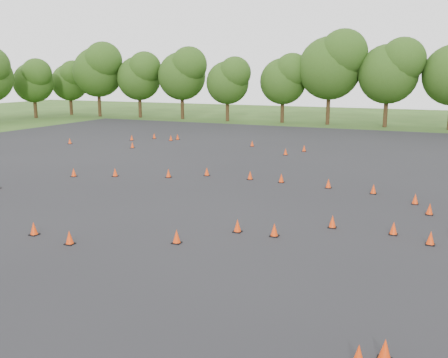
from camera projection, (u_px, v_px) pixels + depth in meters
The scene contains 4 objects.
ground at pixel (180, 232), 18.03m from camera, with size 140.00×140.00×0.00m, color #2D5119.
asphalt_pad at pixel (241, 196), 23.41m from camera, with size 62.00×62.00×0.00m, color black.
treeline at pixel (386, 84), 47.60m from camera, with size 86.83×32.63×10.74m.
traffic_cones at pixel (237, 194), 22.85m from camera, with size 36.36×33.11×0.45m.
Camera 1 is at (8.40, -15.14, 5.65)m, focal length 40.00 mm.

